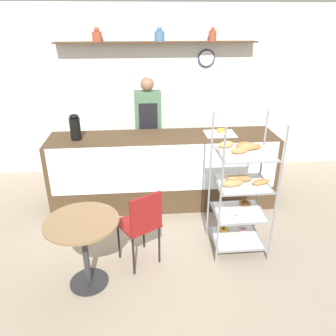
{
  "coord_description": "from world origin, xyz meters",
  "views": [
    {
      "loc": [
        -0.32,
        -3.12,
        2.47
      ],
      "look_at": [
        0.0,
        0.38,
        0.87
      ],
      "focal_mm": 35.0,
      "sensor_mm": 36.0,
      "label": 1
    }
  ],
  "objects_px": {
    "pastry_rack": "(240,189)",
    "coffee_carafe": "(75,127)",
    "donut_tray_counter": "(220,133)",
    "person_worker": "(148,130)",
    "cafe_chair": "(142,221)",
    "cafe_table": "(83,237)"
  },
  "relations": [
    {
      "from": "pastry_rack",
      "to": "cafe_table",
      "type": "bearing_deg",
      "value": -164.79
    },
    {
      "from": "donut_tray_counter",
      "to": "pastry_rack",
      "type": "bearing_deg",
      "value": -91.39
    },
    {
      "from": "coffee_carafe",
      "to": "pastry_rack",
      "type": "bearing_deg",
      "value": -29.66
    },
    {
      "from": "person_worker",
      "to": "coffee_carafe",
      "type": "bearing_deg",
      "value": -149.89
    },
    {
      "from": "person_worker",
      "to": "cafe_chair",
      "type": "bearing_deg",
      "value": -94.39
    },
    {
      "from": "cafe_table",
      "to": "donut_tray_counter",
      "type": "xyz_separation_m",
      "value": [
        1.68,
        1.58,
        0.47
      ]
    },
    {
      "from": "cafe_table",
      "to": "cafe_chair",
      "type": "height_order",
      "value": "cafe_chair"
    },
    {
      "from": "coffee_carafe",
      "to": "donut_tray_counter",
      "type": "bearing_deg",
      "value": 1.34
    },
    {
      "from": "pastry_rack",
      "to": "person_worker",
      "type": "xyz_separation_m",
      "value": [
        -0.95,
        1.65,
        0.17
      ]
    },
    {
      "from": "pastry_rack",
      "to": "cafe_chair",
      "type": "distance_m",
      "value": 1.13
    },
    {
      "from": "coffee_carafe",
      "to": "donut_tray_counter",
      "type": "height_order",
      "value": "coffee_carafe"
    },
    {
      "from": "cafe_table",
      "to": "donut_tray_counter",
      "type": "height_order",
      "value": "donut_tray_counter"
    },
    {
      "from": "pastry_rack",
      "to": "person_worker",
      "type": "bearing_deg",
      "value": 119.89
    },
    {
      "from": "pastry_rack",
      "to": "cafe_table",
      "type": "distance_m",
      "value": 1.73
    },
    {
      "from": "person_worker",
      "to": "cafe_chair",
      "type": "xyz_separation_m",
      "value": [
        -0.14,
        -1.87,
        -0.39
      ]
    },
    {
      "from": "cafe_table",
      "to": "pastry_rack",
      "type": "bearing_deg",
      "value": 15.21
    },
    {
      "from": "coffee_carafe",
      "to": "cafe_table",
      "type": "bearing_deg",
      "value": -80.4
    },
    {
      "from": "pastry_rack",
      "to": "coffee_carafe",
      "type": "xyz_separation_m",
      "value": [
        -1.91,
        1.09,
        0.42
      ]
    },
    {
      "from": "donut_tray_counter",
      "to": "coffee_carafe",
      "type": "bearing_deg",
      "value": -178.66
    },
    {
      "from": "cafe_chair",
      "to": "coffee_carafe",
      "type": "height_order",
      "value": "coffee_carafe"
    },
    {
      "from": "person_worker",
      "to": "donut_tray_counter",
      "type": "relative_size",
      "value": 4.13
    },
    {
      "from": "pastry_rack",
      "to": "coffee_carafe",
      "type": "relative_size",
      "value": 4.59
    }
  ]
}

